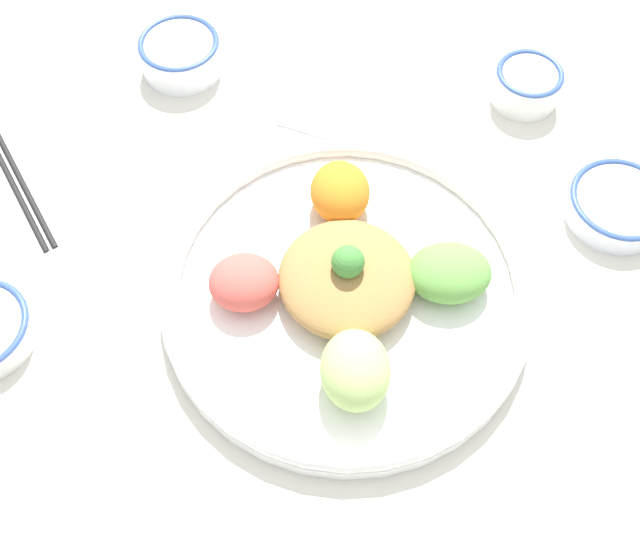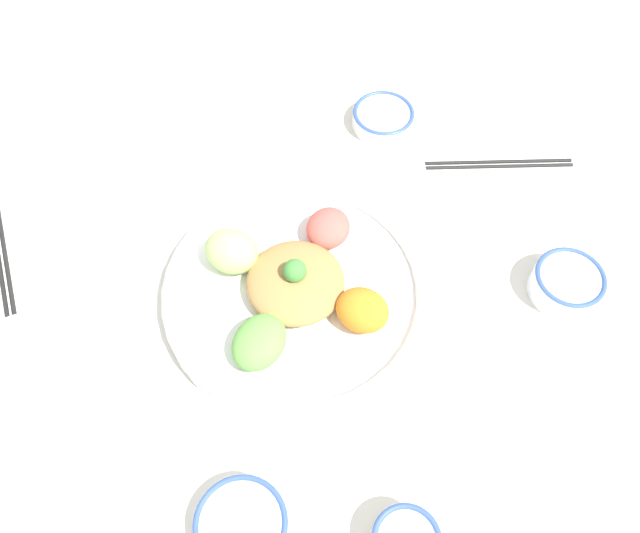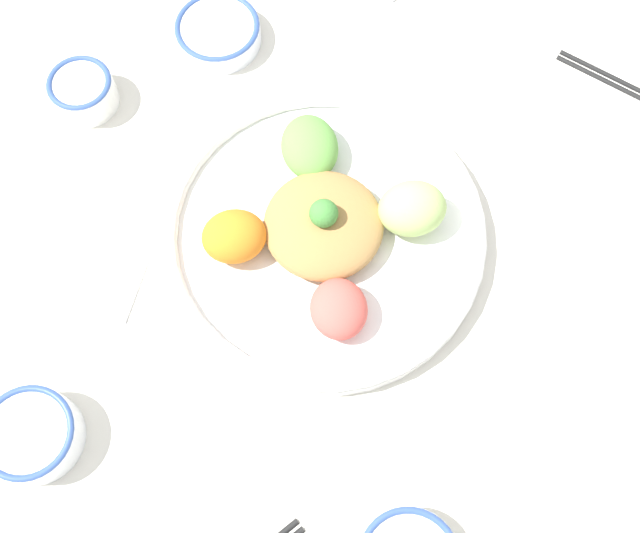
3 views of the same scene
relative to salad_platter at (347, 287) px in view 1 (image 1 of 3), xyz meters
name	(u,v)px [view 1 (image 1 of 3)]	position (x,y,z in m)	size (l,w,h in m)	color
ground_plane	(382,281)	(-0.04, 0.02, -0.02)	(2.40, 2.40, 0.00)	silver
salad_platter	(347,287)	(0.00, 0.00, 0.00)	(0.38, 0.38, 0.09)	white
rice_bowl_blue	(526,83)	(-0.36, 0.02, 0.00)	(0.08, 0.08, 0.05)	white
sauce_bowl_dark	(618,205)	(-0.26, 0.18, -0.01)	(0.11, 0.11, 0.03)	white
rice_bowl_plain	(181,53)	(-0.16, -0.36, 0.00)	(0.10, 0.10, 0.05)	white
chopsticks_pair_far	(11,172)	(0.09, -0.41, -0.02)	(0.11, 0.23, 0.01)	black
serving_spoon_extra	(278,120)	(-0.15, -0.21, -0.02)	(0.06, 0.13, 0.01)	silver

